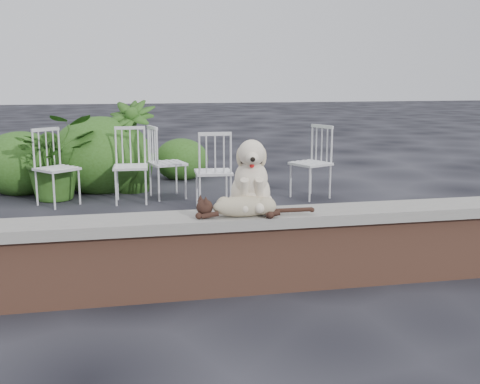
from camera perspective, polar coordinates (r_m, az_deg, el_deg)
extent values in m
plane|color=black|center=(4.66, 11.27, -8.51)|extent=(60.00, 60.00, 0.00)
cube|color=brown|center=(4.58, 11.39, -5.57)|extent=(6.00, 0.30, 0.50)
cube|color=slate|center=(4.51, 11.53, -2.04)|extent=(6.20, 0.40, 0.08)
imported|color=#284D16|center=(7.79, -17.61, 3.33)|extent=(1.17, 1.07, 1.10)
imported|color=#284D16|center=(8.09, -10.69, 4.43)|extent=(0.90, 0.90, 1.24)
ellipsoid|color=#284D16|center=(8.39, -20.66, 2.59)|extent=(1.11, 1.02, 0.88)
ellipsoid|color=#284D16|center=(8.21, -13.47, 3.46)|extent=(1.37, 1.25, 1.08)
ellipsoid|color=#284D16|center=(9.02, -5.76, 3.18)|extent=(0.83, 0.76, 0.65)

